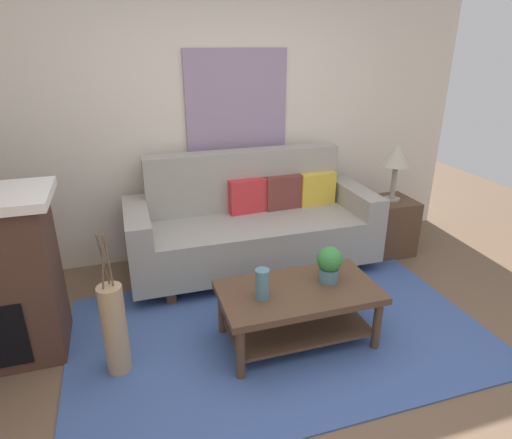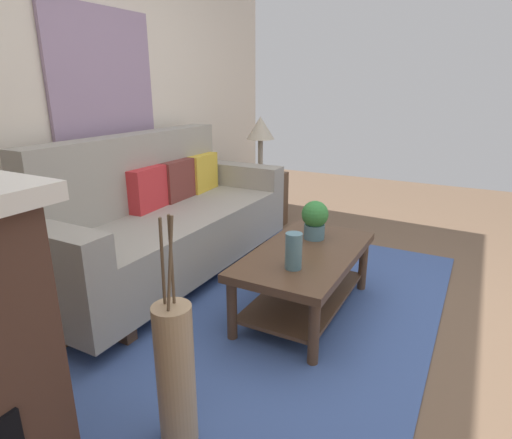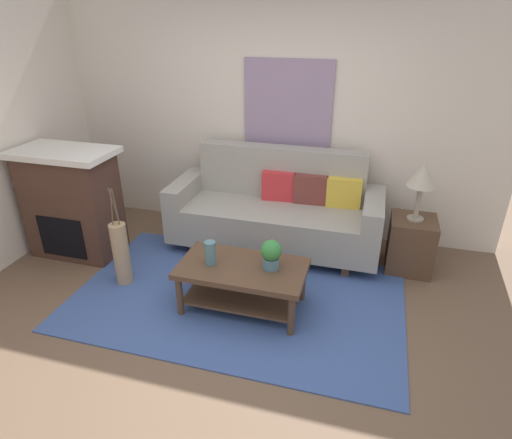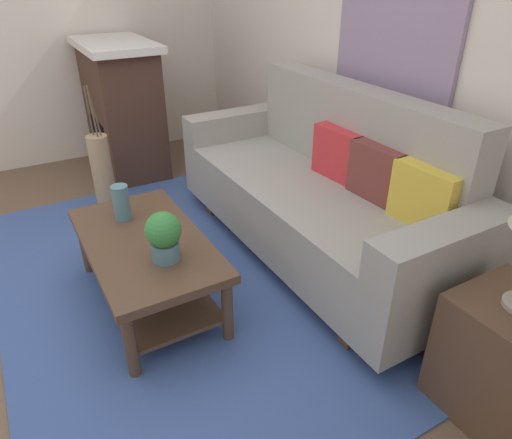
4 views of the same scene
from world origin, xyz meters
The scene contains 18 objects.
ground_plane centered at (0.00, 0.00, 0.00)m, with size 8.96×8.96×0.00m, color brown.
wall_back centered at (0.00, 2.09, 1.35)m, with size 4.96×0.10×2.70m, color beige.
wall_left centered at (-2.53, 0.52, 1.35)m, with size 0.10×5.04×2.70m, color beige.
area_rug centered at (0.00, 0.50, 0.01)m, with size 2.99×1.83×0.01m, color #3D5693.
couch centered at (0.11, 1.55, 0.43)m, with size 2.25×0.84×1.08m.
throw_pillow_crimson centered at (0.11, 1.68, 0.68)m, with size 0.36×0.12×0.32m, color red.
throw_pillow_maroon centered at (0.46, 1.68, 0.68)m, with size 0.36×0.12×0.32m, color brown.
throw_pillow_mustard centered at (0.81, 1.68, 0.68)m, with size 0.36×0.12×0.32m, color gold.
coffee_table centered at (0.09, 0.39, 0.31)m, with size 1.10×0.60×0.43m.
tabletop_vase centered at (-0.19, 0.36, 0.54)m, with size 0.10×0.10×0.21m, color slate.
potted_plant_tabletop centered at (0.33, 0.43, 0.57)m, with size 0.18×0.18×0.26m.
side_table centered at (1.53, 1.47, 0.28)m, with size 0.44×0.44×0.56m, color #513826.
fireplace centered at (-1.93, 0.86, 0.59)m, with size 1.02×0.58×1.16m.
floor_vase centered at (-1.14, 0.45, 0.32)m, with size 0.15×0.15×0.63m, color tan.
floor_vase_branch_a centered at (-1.12, 0.45, 0.81)m, with size 0.01×0.01×0.36m, color brown.
floor_vase_branch_b centered at (-1.15, 0.47, 0.81)m, with size 0.01×0.01×0.36m, color brown.
floor_vase_branch_c centered at (-1.15, 0.43, 0.81)m, with size 0.01×0.01×0.36m, color brown.
framed_painting centered at (0.11, 2.02, 1.50)m, with size 0.96×0.03×0.91m, color gray.
Camera 4 is at (2.23, -0.13, 1.74)m, focal length 32.33 mm.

